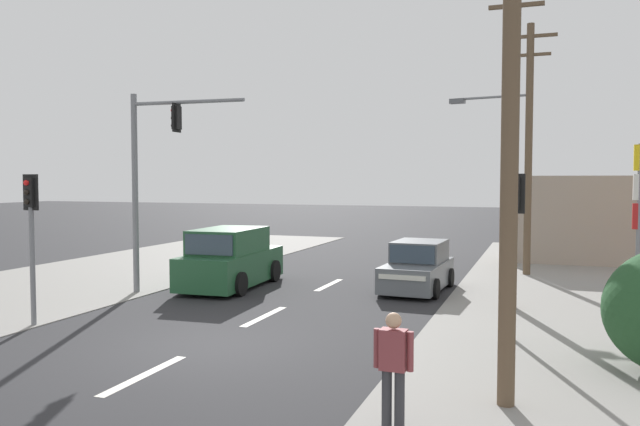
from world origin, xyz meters
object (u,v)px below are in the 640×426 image
(pedestal_signal_right_kerb, at_px, (514,228))
(utility_pole_foreground_right, at_px, (503,20))
(utility_pole_midground_right, at_px, (514,129))
(traffic_signal_mast, at_px, (150,166))
(hatchback_kerbside_parked, at_px, (418,268))
(suv_receding_far, at_px, (231,260))
(pedestal_signal_left_kerb, at_px, (31,223))
(pedestrian_at_kerb, at_px, (393,364))
(utility_pole_background_right, at_px, (525,141))

(pedestal_signal_right_kerb, bearing_deg, utility_pole_foreground_right, -90.39)
(utility_pole_midground_right, bearing_deg, traffic_signal_mast, -172.44)
(utility_pole_foreground_right, height_order, pedestal_signal_right_kerb, utility_pole_foreground_right)
(utility_pole_midground_right, relative_size, hatchback_kerbside_parked, 2.44)
(pedestal_signal_right_kerb, height_order, hatchback_kerbside_parked, pedestal_signal_right_kerb)
(utility_pole_midground_right, relative_size, traffic_signal_mast, 1.51)
(suv_receding_far, bearing_deg, traffic_signal_mast, -133.45)
(utility_pole_midground_right, relative_size, suv_receding_far, 1.96)
(suv_receding_far, xyz_separation_m, hatchback_kerbside_parked, (5.75, 1.42, -0.18))
(pedestal_signal_right_kerb, bearing_deg, pedestal_signal_left_kerb, -167.38)
(pedestal_signal_right_kerb, xyz_separation_m, pedestrian_at_kerb, (-1.31, -5.55, -1.49))
(utility_pole_foreground_right, bearing_deg, traffic_signal_mast, 149.37)
(utility_pole_background_right, relative_size, pedestrian_at_kerb, 5.50)
(utility_pole_midground_right, height_order, pedestal_signal_right_kerb, utility_pole_midground_right)
(traffic_signal_mast, bearing_deg, pedestal_signal_right_kerb, -11.31)
(traffic_signal_mast, height_order, pedestrian_at_kerb, traffic_signal_mast)
(utility_pole_midground_right, distance_m, pedestal_signal_right_kerb, 4.20)
(utility_pole_background_right, height_order, traffic_signal_mast, utility_pole_background_right)
(utility_pole_midground_right, distance_m, pedestal_signal_left_kerb, 12.24)
(pedestrian_at_kerb, bearing_deg, utility_pole_background_right, 85.46)
(traffic_signal_mast, distance_m, pedestal_signal_left_kerb, 4.71)
(pedestrian_at_kerb, bearing_deg, pedestal_signal_left_kerb, 161.31)
(hatchback_kerbside_parked, bearing_deg, pedestrian_at_kerb, -80.93)
(utility_pole_foreground_right, bearing_deg, suv_receding_far, 137.57)
(utility_pole_midground_right, distance_m, suv_receding_far, 9.46)
(utility_pole_foreground_right, distance_m, pedestal_signal_left_kerb, 11.28)
(utility_pole_foreground_right, xyz_separation_m, utility_pole_background_right, (-0.06, 13.91, -0.94))
(utility_pole_foreground_right, height_order, traffic_signal_mast, utility_pole_foreground_right)
(utility_pole_foreground_right, xyz_separation_m, pedestal_signal_right_kerb, (0.03, 4.10, -3.36))
(utility_pole_midground_right, height_order, hatchback_kerbside_parked, utility_pole_midground_right)
(utility_pole_foreground_right, relative_size, traffic_signal_mast, 1.80)
(utility_pole_midground_right, xyz_separation_m, pedestal_signal_left_kerb, (-10.49, -5.86, -2.35))
(traffic_signal_mast, bearing_deg, hatchback_kerbside_parked, 23.40)
(utility_pole_background_right, bearing_deg, pedestal_signal_left_kerb, -130.92)
(pedestal_signal_right_kerb, bearing_deg, utility_pole_background_right, 90.51)
(pedestrian_at_kerb, bearing_deg, traffic_signal_mast, 140.22)
(utility_pole_foreground_right, height_order, pedestrian_at_kerb, utility_pole_foreground_right)
(suv_receding_far, xyz_separation_m, pedestrian_at_kerb, (7.48, -9.46, 0.04))
(utility_pole_foreground_right, height_order, suv_receding_far, utility_pole_foreground_right)
(pedestrian_at_kerb, bearing_deg, hatchback_kerbside_parked, 99.07)
(traffic_signal_mast, distance_m, pedestrian_at_kerb, 12.31)
(utility_pole_background_right, relative_size, traffic_signal_mast, 1.49)
(utility_pole_foreground_right, height_order, pedestal_signal_left_kerb, utility_pole_foreground_right)
(pedestal_signal_left_kerb, height_order, suv_receding_far, pedestal_signal_left_kerb)
(utility_pole_midground_right, bearing_deg, pedestrian_at_kerb, -97.17)
(utility_pole_background_right, distance_m, suv_receding_far, 11.23)
(utility_pole_foreground_right, distance_m, pedestal_signal_right_kerb, 5.30)
(utility_pole_foreground_right, distance_m, utility_pole_background_right, 13.94)
(traffic_signal_mast, height_order, hatchback_kerbside_parked, traffic_signal_mast)
(hatchback_kerbside_parked, height_order, pedestrian_at_kerb, pedestrian_at_kerb)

